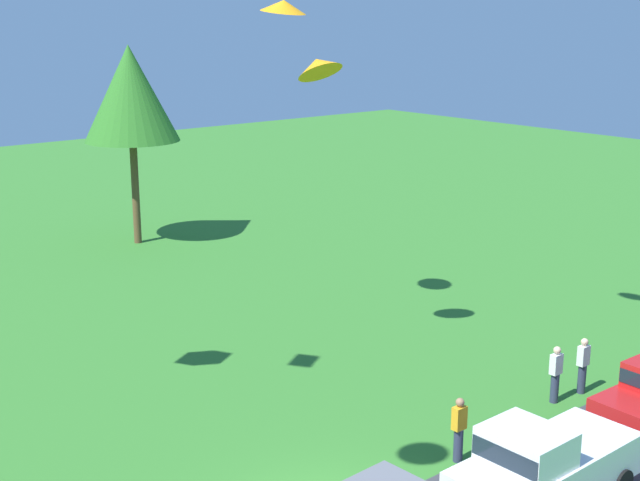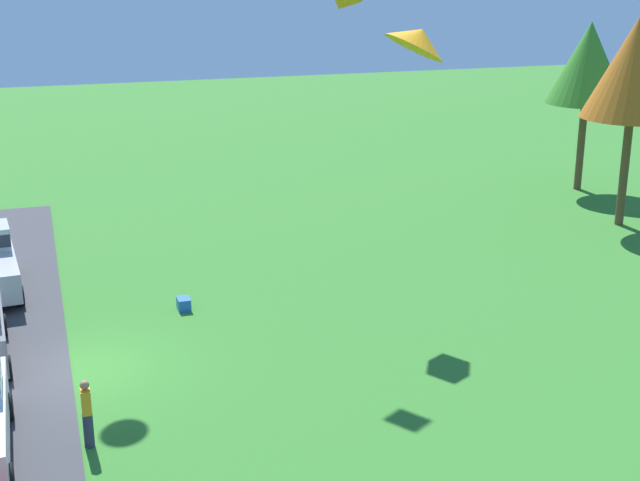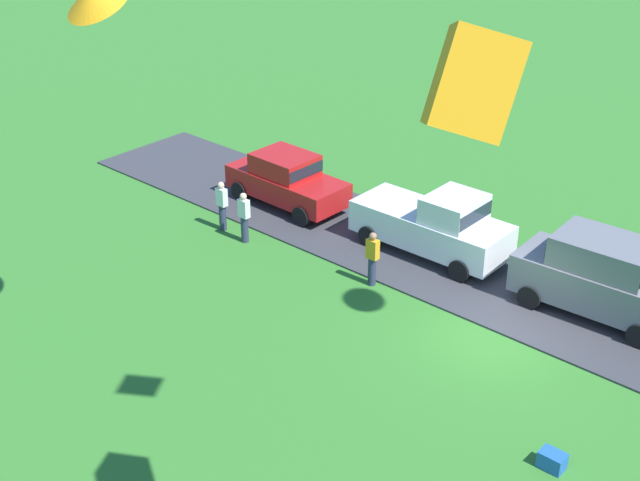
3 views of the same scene
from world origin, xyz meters
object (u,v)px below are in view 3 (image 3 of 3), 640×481
(person_watching_sky, at_px, (372,258))
(cooler_box, at_px, (552,460))
(car_pickup_far_end, at_px, (436,224))
(kite_box_high_left, at_px, (474,84))
(car_suv_by_flagpole, at_px, (601,274))
(car_sedan_near_entrance, at_px, (287,178))
(person_on_lawn, at_px, (222,205))
(person_beside_suv, at_px, (244,217))

(person_watching_sky, distance_m, cooler_box, 8.62)
(car_pickup_far_end, height_order, kite_box_high_left, kite_box_high_left)
(person_watching_sky, bearing_deg, car_suv_by_flagpole, -153.37)
(car_pickup_far_end, height_order, person_watching_sky, car_pickup_far_end)
(car_suv_by_flagpole, xyz_separation_m, car_sedan_near_entrance, (11.29, 0.54, -0.25))
(person_watching_sky, relative_size, person_on_lawn, 1.00)
(person_on_lawn, height_order, cooler_box, person_on_lawn)
(car_sedan_near_entrance, xyz_separation_m, person_watching_sky, (-5.62, 2.30, -0.16))
(person_beside_suv, bearing_deg, kite_box_high_left, 146.46)
(car_suv_by_flagpole, relative_size, cooler_box, 8.38)
(car_pickup_far_end, xyz_separation_m, person_watching_sky, (0.34, 2.71, -0.23))
(car_pickup_far_end, xyz_separation_m, cooler_box, (-7.48, 6.27, -0.91))
(car_pickup_far_end, bearing_deg, car_suv_by_flagpole, -178.53)
(car_sedan_near_entrance, xyz_separation_m, person_beside_suv, (-0.86, 2.86, -0.16))
(car_suv_by_flagpole, height_order, person_beside_suv, car_suv_by_flagpole)
(person_beside_suv, xyz_separation_m, person_on_lawn, (1.16, -0.12, 0.00))
(car_sedan_near_entrance, relative_size, person_on_lawn, 2.59)
(person_beside_suv, height_order, person_watching_sky, same)
(car_pickup_far_end, bearing_deg, person_watching_sky, 82.87)
(person_beside_suv, bearing_deg, cooler_box, 166.58)
(kite_box_high_left, bearing_deg, car_suv_by_flagpole, -76.08)
(car_sedan_near_entrance, height_order, person_watching_sky, car_sedan_near_entrance)
(car_sedan_near_entrance, bearing_deg, person_beside_suv, 106.68)
(person_beside_suv, distance_m, kite_box_high_left, 18.66)
(person_beside_suv, distance_m, person_on_lawn, 1.17)
(kite_box_high_left, bearing_deg, car_sedan_near_entrance, -39.45)
(person_beside_suv, relative_size, kite_box_high_left, 1.47)
(car_pickup_far_end, height_order, cooler_box, car_pickup_far_end)
(car_suv_by_flagpole, relative_size, person_beside_suv, 2.74)
(car_pickup_far_end, relative_size, cooler_box, 8.97)
(car_sedan_near_entrance, xyz_separation_m, person_on_lawn, (0.30, 2.74, -0.16))
(cooler_box, bearing_deg, car_sedan_near_entrance, -23.58)
(car_sedan_near_entrance, bearing_deg, kite_box_high_left, 140.55)
(cooler_box, bearing_deg, car_pickup_far_end, -39.96)
(cooler_box, bearing_deg, person_watching_sky, -24.49)
(cooler_box, xyz_separation_m, kite_box_high_left, (-0.91, 5.94, 9.97))
(car_suv_by_flagpole, relative_size, car_sedan_near_entrance, 1.06)
(car_pickup_far_end, height_order, person_beside_suv, car_pickup_far_end)
(car_pickup_far_end, xyz_separation_m, person_beside_suv, (5.10, 3.27, -0.23))
(car_suv_by_flagpole, height_order, kite_box_high_left, kite_box_high_left)
(car_pickup_far_end, distance_m, person_beside_suv, 6.06)
(car_pickup_far_end, xyz_separation_m, person_on_lawn, (6.26, 3.15, -0.23))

